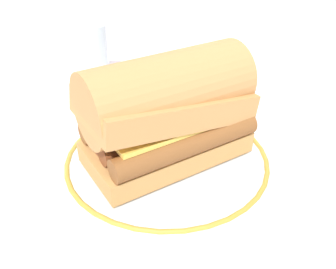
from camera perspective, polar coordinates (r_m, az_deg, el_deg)
name	(u,v)px	position (r m, az deg, el deg)	size (l,w,h in m)	color
ground_plane	(168,169)	(0.45, -0.03, -5.32)	(1.50, 1.50, 0.00)	silver
plate	(168,160)	(0.45, 0.00, -3.96)	(0.27, 0.27, 0.01)	white
sausage_sandwich	(168,110)	(0.41, 0.00, 3.80)	(0.21, 0.17, 0.13)	tan
drinking_glass	(92,60)	(0.65, -11.70, 11.25)	(0.06, 0.06, 0.11)	silver
salt_shaker	(193,75)	(0.60, 3.96, 9.10)	(0.04, 0.04, 0.07)	white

